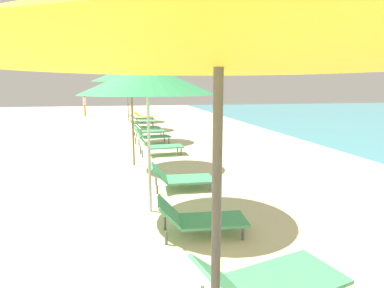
% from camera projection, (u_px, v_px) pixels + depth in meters
% --- Properties ---
extents(umbrella_second, '(2.38, 2.38, 2.76)m').
position_uv_depth(umbrella_second, '(219.00, 19.00, 1.45)').
color(umbrella_second, '#4C4C51').
rests_on(umbrella_second, ground).
extents(lounger_second_shoreside, '(1.66, 1.04, 0.58)m').
position_uv_depth(lounger_second_shoreside, '(269.00, 281.00, 3.11)').
color(lounger_second_shoreside, '#4CA572').
rests_on(lounger_second_shoreside, ground).
extents(umbrella_third, '(2.27, 2.27, 2.59)m').
position_uv_depth(umbrella_third, '(147.00, 80.00, 5.14)').
color(umbrella_third, silver).
rests_on(umbrella_third, ground).
extents(lounger_third_shoreside, '(1.36, 0.74, 0.54)m').
position_uv_depth(lounger_third_shoreside, '(180.00, 177.00, 6.76)').
color(lounger_third_shoreside, '#4CA572').
rests_on(lounger_third_shoreside, ground).
extents(lounger_third_inland, '(1.35, 0.67, 0.56)m').
position_uv_depth(lounger_third_inland, '(200.00, 218.00, 4.62)').
color(lounger_third_inland, '#4CA572').
rests_on(lounger_third_inland, ground).
extents(umbrella_fourth, '(2.11, 2.11, 2.79)m').
position_uv_depth(umbrella_fourth, '(131.00, 74.00, 8.37)').
color(umbrella_fourth, olive).
rests_on(umbrella_fourth, ground).
extents(lounger_fourth_shoreside, '(1.45, 0.72, 0.67)m').
position_uv_depth(lounger_fourth_shoreside, '(159.00, 145.00, 10.13)').
color(lounger_fourth_shoreside, '#4CA572').
rests_on(lounger_fourth_shoreside, ground).
extents(umbrella_fifth, '(1.96, 1.96, 2.99)m').
position_uv_depth(umbrella_fifth, '(131.00, 74.00, 12.37)').
color(umbrella_fifth, silver).
rests_on(umbrella_fifth, ground).
extents(lounger_fifth_shoreside, '(1.50, 0.81, 0.58)m').
position_uv_depth(lounger_fifth_shoreside, '(148.00, 130.00, 14.01)').
color(lounger_fifth_shoreside, '#4CA572').
rests_on(lounger_fifth_shoreside, ground).
extents(lounger_fifth_inland, '(1.45, 0.88, 0.67)m').
position_uv_depth(lounger_fifth_inland, '(151.00, 136.00, 12.00)').
color(lounger_fifth_inland, '#4CA572').
rests_on(lounger_fifth_inland, ground).
extents(umbrella_sixth, '(1.94, 1.94, 2.44)m').
position_uv_depth(umbrella_sixth, '(131.00, 87.00, 15.87)').
color(umbrella_sixth, '#4C4C51').
rests_on(umbrella_sixth, ground).
extents(lounger_sixth_shoreside, '(1.23, 0.63, 0.63)m').
position_uv_depth(lounger_sixth_shoreside, '(143.00, 121.00, 17.45)').
color(lounger_sixth_shoreside, '#4CA572').
rests_on(lounger_sixth_shoreside, ground).
extents(lounger_sixth_inland, '(1.29, 0.68, 0.54)m').
position_uv_depth(lounger_sixth_inland, '(147.00, 127.00, 15.22)').
color(lounger_sixth_inland, '#4CA572').
rests_on(lounger_sixth_inland, ground).
extents(umbrella_farthest, '(2.17, 2.17, 2.60)m').
position_uv_depth(umbrella_farthest, '(127.00, 85.00, 19.64)').
color(umbrella_farthest, olive).
rests_on(umbrella_farthest, ground).
extents(lounger_farthest_shoreside, '(1.41, 0.88, 0.49)m').
position_uv_depth(lounger_farthest_shoreside, '(144.00, 116.00, 21.30)').
color(lounger_farthest_shoreside, yellow).
rests_on(lounger_farthest_shoreside, ground).
extents(lounger_farthest_inland, '(1.57, 0.93, 0.56)m').
position_uv_depth(lounger_farthest_inland, '(141.00, 118.00, 19.10)').
color(lounger_farthest_inland, '#4CA572').
rests_on(lounger_farthest_inland, ground).
extents(person_walking_near, '(0.27, 0.39, 1.62)m').
position_uv_depth(person_walking_near, '(84.00, 103.00, 23.65)').
color(person_walking_near, orange).
rests_on(person_walking_near, ground).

